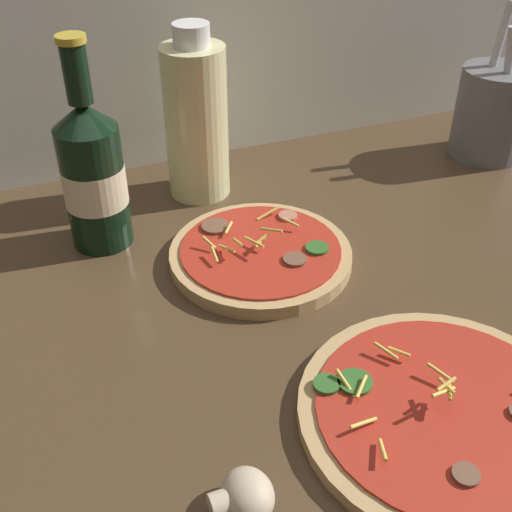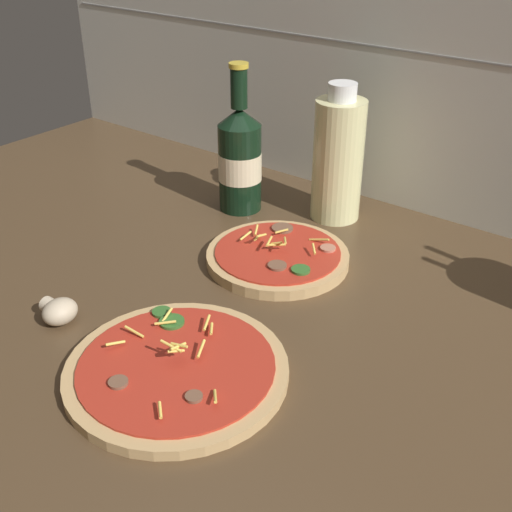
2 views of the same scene
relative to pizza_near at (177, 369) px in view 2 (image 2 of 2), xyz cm
name	(u,v)px [view 2 (image 2 of 2)]	position (x,y,z in cm)	size (l,w,h in cm)	color
counter_slab	(215,312)	(-6.18, 13.96, -2.08)	(160.00, 90.00, 2.50)	#4C3823
tile_backsplash	(387,47)	(-6.18, 59.46, 26.67)	(160.00, 1.13, 60.00)	silver
pizza_near	(177,369)	(0.00, 0.00, 0.00)	(26.79, 26.79, 4.45)	tan
pizza_far	(276,256)	(-6.47, 29.01, 0.16)	(22.14, 22.14, 4.77)	tan
beer_bottle	(240,158)	(-23.09, 40.76, 8.78)	(7.66, 7.66, 26.00)	black
oil_bottle	(338,158)	(-7.74, 48.28, 10.04)	(8.59, 8.59, 23.64)	beige
mushroom_left	(59,311)	(-20.00, -1.65, 0.89)	(5.17, 4.92, 3.45)	beige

